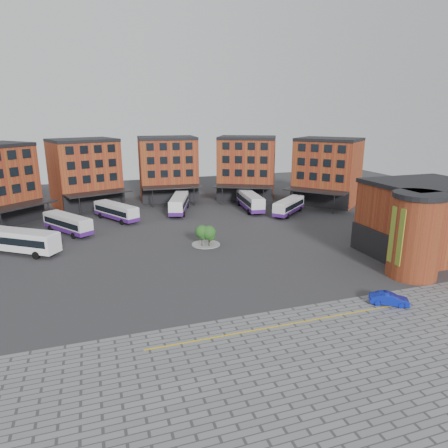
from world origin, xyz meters
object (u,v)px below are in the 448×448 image
object	(u,v)px
bus_a	(19,240)
bus_b	(68,223)
bus_e	(250,201)
bus_c	(116,211)
blue_car	(389,299)
tree_island	(207,234)
bus_f	(289,206)
bus_d	(179,203)

from	to	relation	value
bus_a	bus_b	xyz separation A→B (m)	(6.20, 8.67, -0.35)
bus_a	bus_e	bearing A→B (deg)	-35.09
bus_c	blue_car	distance (m)	51.86
bus_b	tree_island	bearing A→B (deg)	-67.61
bus_c	blue_car	xyz separation A→B (m)	(25.07, -45.38, -1.07)
tree_island	bus_b	world-z (taller)	tree_island
bus_c	bus_e	bearing A→B (deg)	-29.79
bus_b	bus_f	bearing A→B (deg)	-33.11
bus_b	bus_f	xyz separation A→B (m)	(41.83, 0.11, -0.03)
bus_d	bus_f	size ratio (longest dim) A/B	1.24
blue_car	tree_island	bearing A→B (deg)	59.49
bus_d	bus_b	bearing A→B (deg)	-138.59
bus_b	bus_a	bearing A→B (deg)	-158.83
bus_f	tree_island	bearing A→B (deg)	-97.77
bus_a	bus_f	world-z (taller)	bus_a
bus_a	bus_e	world-z (taller)	bus_e
bus_e	bus_a	bearing A→B (deg)	-153.99
bus_a	blue_car	xyz separation A→B (m)	(39.68, -30.42, -1.41)
tree_island	bus_a	size ratio (longest dim) A/B	0.38
bus_a	bus_b	size ratio (longest dim) A/B	1.08
bus_f	bus_b	bearing A→B (deg)	-131.18
bus_d	blue_car	distance (m)	49.42
bus_e	bus_d	bearing A→B (deg)	176.78
bus_a	bus_b	distance (m)	10.66
bus_b	bus_c	distance (m)	10.50
tree_island	bus_b	bearing A→B (deg)	145.65
tree_island	bus_d	xyz separation A→B (m)	(0.63, 22.78, -0.06)
tree_island	bus_c	size ratio (longest dim) A/B	0.40
bus_a	bus_f	bearing A→B (deg)	-44.24
bus_b	bus_c	xyz separation A→B (m)	(8.41, 6.30, 0.01)
bus_c	bus_b	bearing A→B (deg)	-172.84
bus_b	bus_c	size ratio (longest dim) A/B	0.97
tree_island	bus_f	xyz separation A→B (m)	(21.31, 14.14, -0.23)
tree_island	bus_a	bearing A→B (deg)	168.67
tree_island	bus_e	xyz separation A→B (m)	(15.35, 20.26, -0.01)
blue_car	bus_c	bearing A→B (deg)	61.08
blue_car	bus_a	bearing A→B (deg)	84.68
tree_island	bus_c	xyz separation A→B (m)	(-12.12, 20.32, -0.18)
bus_e	bus_f	bearing A→B (deg)	-39.30
bus_c	blue_car	bearing A→B (deg)	-90.75
bus_e	bus_f	world-z (taller)	bus_e
bus_e	bus_c	bearing A→B (deg)	-173.62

